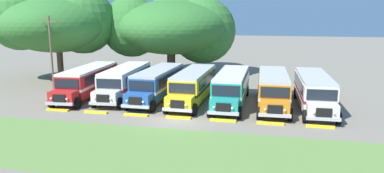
{
  "coord_description": "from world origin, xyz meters",
  "views": [
    {
      "loc": [
        7.04,
        -25.92,
        8.05
      ],
      "look_at": [
        0.0,
        5.31,
        1.6
      ],
      "focal_mm": 34.1,
      "sensor_mm": 36.0,
      "label": 1
    }
  ],
  "objects_px": {
    "parked_bus_slot_0": "(88,80)",
    "parked_bus_slot_6": "(314,90)",
    "parked_bus_slot_1": "(125,80)",
    "parked_bus_slot_5": "(273,87)",
    "parked_bus_slot_2": "(158,82)",
    "secondary_tree": "(59,22)",
    "broad_shade_tree": "(174,26)",
    "parked_bus_slot_3": "(194,84)",
    "parked_bus_slot_4": "(232,86)",
    "utility_pole": "(51,52)"
  },
  "relations": [
    {
      "from": "parked_bus_slot_0",
      "to": "parked_bus_slot_6",
      "type": "xyz_separation_m",
      "value": [
        21.25,
        0.18,
        0.0
      ]
    },
    {
      "from": "parked_bus_slot_0",
      "to": "parked_bus_slot_1",
      "type": "distance_m",
      "value": 3.65
    },
    {
      "from": "parked_bus_slot_5",
      "to": "parked_bus_slot_6",
      "type": "height_order",
      "value": "same"
    },
    {
      "from": "parked_bus_slot_2",
      "to": "parked_bus_slot_6",
      "type": "distance_m",
      "value": 14.23
    },
    {
      "from": "secondary_tree",
      "to": "parked_bus_slot_0",
      "type": "bearing_deg",
      "value": -45.53
    },
    {
      "from": "parked_bus_slot_1",
      "to": "parked_bus_slot_5",
      "type": "distance_m",
      "value": 14.25
    },
    {
      "from": "parked_bus_slot_6",
      "to": "parked_bus_slot_0",
      "type": "bearing_deg",
      "value": -91.16
    },
    {
      "from": "secondary_tree",
      "to": "broad_shade_tree",
      "type": "bearing_deg",
      "value": 26.97
    },
    {
      "from": "broad_shade_tree",
      "to": "parked_bus_slot_1",
      "type": "bearing_deg",
      "value": -95.12
    },
    {
      "from": "parked_bus_slot_6",
      "to": "broad_shade_tree",
      "type": "relative_size",
      "value": 0.65
    },
    {
      "from": "parked_bus_slot_2",
      "to": "parked_bus_slot_3",
      "type": "bearing_deg",
      "value": 86.38
    },
    {
      "from": "broad_shade_tree",
      "to": "parked_bus_slot_3",
      "type": "bearing_deg",
      "value": -67.82
    },
    {
      "from": "parked_bus_slot_0",
      "to": "parked_bus_slot_2",
      "type": "xyz_separation_m",
      "value": [
        7.02,
        0.52,
        0.0
      ]
    },
    {
      "from": "parked_bus_slot_4",
      "to": "broad_shade_tree",
      "type": "height_order",
      "value": "broad_shade_tree"
    },
    {
      "from": "parked_bus_slot_0",
      "to": "parked_bus_slot_6",
      "type": "height_order",
      "value": "same"
    },
    {
      "from": "broad_shade_tree",
      "to": "parked_bus_slot_2",
      "type": "bearing_deg",
      "value": -80.89
    },
    {
      "from": "parked_bus_slot_3",
      "to": "secondary_tree",
      "type": "xyz_separation_m",
      "value": [
        -18.45,
        7.77,
        5.37
      ]
    },
    {
      "from": "parked_bus_slot_0",
      "to": "parked_bus_slot_4",
      "type": "xyz_separation_m",
      "value": [
        14.13,
        0.09,
        0.0
      ]
    },
    {
      "from": "parked_bus_slot_3",
      "to": "utility_pole",
      "type": "xyz_separation_m",
      "value": [
        -15.09,
        0.73,
        2.59
      ]
    },
    {
      "from": "parked_bus_slot_0",
      "to": "parked_bus_slot_6",
      "type": "distance_m",
      "value": 21.25
    },
    {
      "from": "parked_bus_slot_0",
      "to": "parked_bus_slot_2",
      "type": "distance_m",
      "value": 7.04
    },
    {
      "from": "broad_shade_tree",
      "to": "secondary_tree",
      "type": "bearing_deg",
      "value": -153.03
    },
    {
      "from": "utility_pole",
      "to": "secondary_tree",
      "type": "bearing_deg",
      "value": 115.51
    },
    {
      "from": "utility_pole",
      "to": "parked_bus_slot_1",
      "type": "bearing_deg",
      "value": -1.27
    },
    {
      "from": "parked_bus_slot_3",
      "to": "parked_bus_slot_4",
      "type": "distance_m",
      "value": 3.56
    },
    {
      "from": "secondary_tree",
      "to": "parked_bus_slot_5",
      "type": "bearing_deg",
      "value": -16.66
    },
    {
      "from": "parked_bus_slot_3",
      "to": "parked_bus_slot_6",
      "type": "bearing_deg",
      "value": 89.99
    },
    {
      "from": "parked_bus_slot_5",
      "to": "parked_bus_slot_4",
      "type": "bearing_deg",
      "value": -88.16
    },
    {
      "from": "broad_shade_tree",
      "to": "utility_pole",
      "type": "relative_size",
      "value": 2.14
    },
    {
      "from": "parked_bus_slot_2",
      "to": "parked_bus_slot_1",
      "type": "bearing_deg",
      "value": -93.62
    },
    {
      "from": "parked_bus_slot_1",
      "to": "parked_bus_slot_5",
      "type": "bearing_deg",
      "value": 84.19
    },
    {
      "from": "parked_bus_slot_2",
      "to": "parked_bus_slot_3",
      "type": "xyz_separation_m",
      "value": [
        3.56,
        -0.28,
        0.0
      ]
    },
    {
      "from": "parked_bus_slot_1",
      "to": "parked_bus_slot_3",
      "type": "bearing_deg",
      "value": 81.58
    },
    {
      "from": "parked_bus_slot_3",
      "to": "utility_pole",
      "type": "bearing_deg",
      "value": -92.43
    },
    {
      "from": "parked_bus_slot_4",
      "to": "parked_bus_slot_5",
      "type": "height_order",
      "value": "same"
    },
    {
      "from": "parked_bus_slot_1",
      "to": "parked_bus_slot_4",
      "type": "bearing_deg",
      "value": 82.24
    },
    {
      "from": "parked_bus_slot_4",
      "to": "utility_pole",
      "type": "distance_m",
      "value": 18.84
    },
    {
      "from": "parked_bus_slot_4",
      "to": "parked_bus_slot_5",
      "type": "bearing_deg",
      "value": 93.3
    },
    {
      "from": "parked_bus_slot_2",
      "to": "parked_bus_slot_5",
      "type": "distance_m",
      "value": 10.78
    },
    {
      "from": "secondary_tree",
      "to": "utility_pole",
      "type": "relative_size",
      "value": 1.85
    },
    {
      "from": "parked_bus_slot_4",
      "to": "parked_bus_slot_1",
      "type": "bearing_deg",
      "value": -94.28
    },
    {
      "from": "parked_bus_slot_1",
      "to": "parked_bus_slot_6",
      "type": "bearing_deg",
      "value": 84.06
    },
    {
      "from": "parked_bus_slot_4",
      "to": "parked_bus_slot_6",
      "type": "distance_m",
      "value": 7.12
    },
    {
      "from": "parked_bus_slot_6",
      "to": "parked_bus_slot_4",
      "type": "bearing_deg",
      "value": -90.92
    },
    {
      "from": "parked_bus_slot_0",
      "to": "parked_bus_slot_1",
      "type": "height_order",
      "value": "same"
    },
    {
      "from": "parked_bus_slot_5",
      "to": "parked_bus_slot_2",
      "type": "bearing_deg",
      "value": -92.95
    },
    {
      "from": "parked_bus_slot_0",
      "to": "broad_shade_tree",
      "type": "height_order",
      "value": "broad_shade_tree"
    },
    {
      "from": "parked_bus_slot_5",
      "to": "broad_shade_tree",
      "type": "height_order",
      "value": "broad_shade_tree"
    },
    {
      "from": "parked_bus_slot_0",
      "to": "parked_bus_slot_4",
      "type": "bearing_deg",
      "value": 86.38
    },
    {
      "from": "parked_bus_slot_1",
      "to": "utility_pole",
      "type": "height_order",
      "value": "utility_pole"
    }
  ]
}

